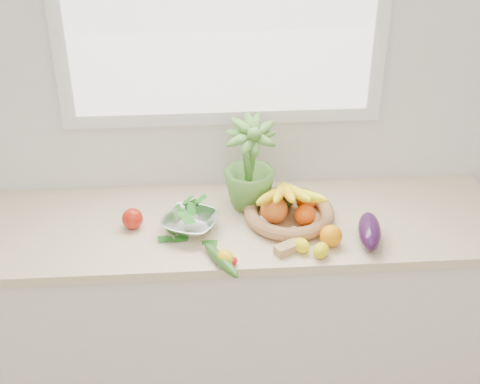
{
  "coord_description": "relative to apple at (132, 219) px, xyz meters",
  "views": [
    {
      "loc": [
        -0.1,
        -0.26,
        2.42
      ],
      "look_at": [
        0.05,
        1.93,
        1.05
      ],
      "focal_mm": 50.0,
      "sensor_mm": 36.0,
      "label": 1
    }
  ],
  "objects": [
    {
      "name": "colander_with_spinach",
      "position": [
        0.23,
        -0.04,
        0.02
      ],
      "size": [
        0.28,
        0.28,
        0.12
      ],
      "color": "silver",
      "rests_on": "countertop"
    },
    {
      "name": "lemon_c",
      "position": [
        0.64,
        -0.2,
        -0.01
      ],
      "size": [
        0.08,
        0.09,
        0.05
      ],
      "primitive_type": "ellipsoid",
      "rotation": [
        0.0,
        0.0,
        0.56
      ],
      "color": "yellow",
      "rests_on": "countertop"
    },
    {
      "name": "counter_cabinet",
      "position": [
        0.37,
        0.02,
        -0.51
      ],
      "size": [
        2.2,
        0.58,
        0.86
      ],
      "primitive_type": "cube",
      "color": "silver",
      "rests_on": "ground"
    },
    {
      "name": "garlic_a",
      "position": [
        0.78,
        0.03,
        -0.02
      ],
      "size": [
        0.06,
        0.06,
        0.04
      ],
      "primitive_type": "ellipsoid",
      "rotation": [
        0.0,
        0.0,
        0.33
      ],
      "color": "white",
      "rests_on": "countertop"
    },
    {
      "name": "orange_loose",
      "position": [
        0.76,
        -0.17,
        0.0
      ],
      "size": [
        0.11,
        0.11,
        0.09
      ],
      "primitive_type": "sphere",
      "rotation": [
        0.0,
        0.0,
        0.43
      ],
      "color": "orange",
      "rests_on": "countertop"
    },
    {
      "name": "back_wall",
      "position": [
        0.37,
        0.32,
        0.41
      ],
      "size": [
        4.5,
        0.02,
        2.7
      ],
      "primitive_type": "cube",
      "color": "white",
      "rests_on": "ground"
    },
    {
      "name": "countertop",
      "position": [
        0.37,
        0.02,
        -0.06
      ],
      "size": [
        2.24,
        0.62,
        0.04
      ],
      "primitive_type": "cube",
      "color": "beige",
      "rests_on": "counter_cabinet"
    },
    {
      "name": "lemon_a",
      "position": [
        0.35,
        -0.26,
        -0.01
      ],
      "size": [
        0.08,
        0.09,
        0.06
      ],
      "primitive_type": "ellipsoid",
      "rotation": [
        0.0,
        0.0,
        0.36
      ],
      "color": "yellow",
      "rests_on": "countertop"
    },
    {
      "name": "ginger",
      "position": [
        0.6,
        -0.2,
        -0.02
      ],
      "size": [
        0.12,
        0.09,
        0.04
      ],
      "primitive_type": "cube",
      "rotation": [
        0.0,
        0.0,
        0.48
      ],
      "color": "tan",
      "rests_on": "countertop"
    },
    {
      "name": "garlic_b",
      "position": [
        0.51,
        -0.03,
        -0.02
      ],
      "size": [
        0.07,
        0.07,
        0.05
      ],
      "primitive_type": "ellipsoid",
      "rotation": [
        0.0,
        0.0,
        0.28
      ],
      "color": "silver",
      "rests_on": "countertop"
    },
    {
      "name": "radish",
      "position": [
        0.38,
        -0.26,
        -0.02
      ],
      "size": [
        0.04,
        0.04,
        0.03
      ],
      "primitive_type": "sphere",
      "rotation": [
        0.0,
        0.0,
        0.27
      ],
      "color": "red",
      "rests_on": "countertop"
    },
    {
      "name": "cucumber",
      "position": [
        0.34,
        -0.26,
        -0.02
      ],
      "size": [
        0.15,
        0.23,
        0.04
      ],
      "primitive_type": "ellipsoid",
      "rotation": [
        0.0,
        0.0,
        0.49
      ],
      "color": "#284F17",
      "rests_on": "countertop"
    },
    {
      "name": "garlic_c",
      "position": [
        0.63,
        -0.1,
        -0.02
      ],
      "size": [
        0.06,
        0.06,
        0.04
      ],
      "primitive_type": "ellipsoid",
      "rotation": [
        0.0,
        0.0,
        0.31
      ],
      "color": "white",
      "rests_on": "countertop"
    },
    {
      "name": "potted_herb",
      "position": [
        0.47,
        0.12,
        0.16
      ],
      "size": [
        0.22,
        0.22,
        0.38
      ],
      "primitive_type": "imported",
      "rotation": [
        0.0,
        0.0,
        0.04
      ],
      "color": "#4C832F",
      "rests_on": "countertop"
    },
    {
      "name": "lemon_b",
      "position": [
        0.71,
        -0.24,
        -0.01
      ],
      "size": [
        0.09,
        0.09,
        0.06
      ],
      "primitive_type": "ellipsoid",
      "rotation": [
        0.0,
        0.0,
        -0.65
      ],
      "color": "yellow",
      "rests_on": "countertop"
    },
    {
      "name": "fruit_basket",
      "position": [
        0.62,
        0.02,
        0.01
      ],
      "size": [
        0.38,
        0.38,
        0.19
      ],
      "color": "tan",
      "rests_on": "countertop"
    },
    {
      "name": "eggplant",
      "position": [
        0.91,
        -0.15,
        0.0
      ],
      "size": [
        0.12,
        0.24,
        0.09
      ],
      "primitive_type": "ellipsoid",
      "rotation": [
        0.0,
        0.0,
        -0.16
      ],
      "color": "#2C0E35",
      "rests_on": "countertop"
    },
    {
      "name": "apple",
      "position": [
        0.0,
        0.0,
        0.0
      ],
      "size": [
        0.08,
        0.08,
        0.08
      ],
      "primitive_type": "sphere",
      "rotation": [
        0.0,
        0.0,
        -0.02
      ],
      "color": "#B81C0E",
      "rests_on": "countertop"
    }
  ]
}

